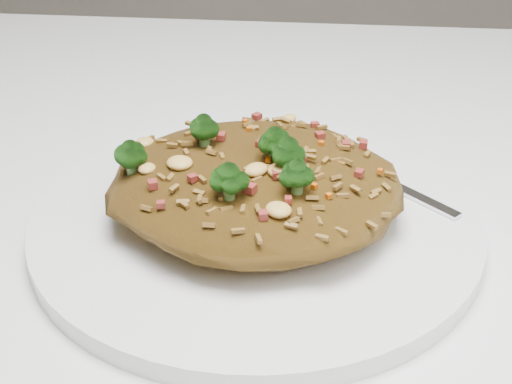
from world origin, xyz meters
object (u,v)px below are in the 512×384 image
(dining_table, at_px, (206,284))
(fork, at_px, (373,175))
(plate, at_px, (256,220))
(fried_rice, at_px, (255,174))

(dining_table, distance_m, fork, 0.17)
(plate, xyz_separation_m, fork, (0.08, 0.05, 0.01))
(dining_table, relative_size, fried_rice, 6.24)
(dining_table, xyz_separation_m, fork, (0.13, 0.00, 0.11))
(dining_table, relative_size, fork, 9.32)
(fried_rice, relative_size, fork, 1.49)
(plate, bearing_deg, fried_rice, -124.02)
(plate, relative_size, fried_rice, 1.56)
(plate, distance_m, fork, 0.10)
(fork, bearing_deg, dining_table, -135.41)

